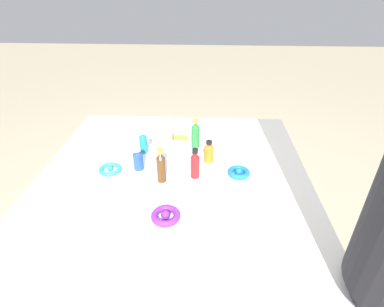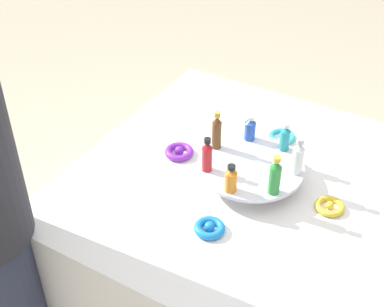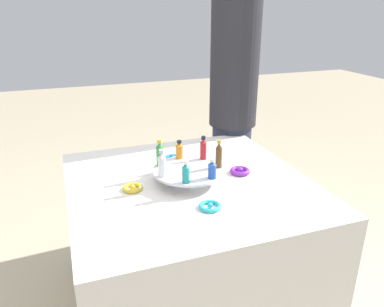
# 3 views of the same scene
# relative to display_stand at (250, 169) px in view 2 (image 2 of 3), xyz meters

# --- Properties ---
(party_table) EXTENTS (1.10, 1.10, 0.71)m
(party_table) POSITION_rel_display_stand_xyz_m (0.00, 0.00, -0.40)
(party_table) COLOR silver
(party_table) RESTS_ON ground_plane
(display_stand) EXTENTS (0.34, 0.34, 0.06)m
(display_stand) POSITION_rel_display_stand_xyz_m (0.00, 0.00, 0.00)
(display_stand) COLOR silver
(display_stand) RESTS_ON party_table
(bottle_brown) EXTENTS (0.03, 0.03, 0.14)m
(bottle_brown) POSITION_rel_display_stand_xyz_m (0.03, 0.14, 0.08)
(bottle_brown) COLOR brown
(bottle_brown) RESTS_ON display_stand
(bottle_red) EXTENTS (0.03, 0.03, 0.12)m
(bottle_red) POSITION_rel_display_stand_xyz_m (-0.09, 0.11, 0.07)
(bottle_red) COLOR #B21E23
(bottle_red) RESTS_ON display_stand
(bottle_orange) EXTENTS (0.04, 0.04, 0.09)m
(bottle_orange) POSITION_rel_display_stand_xyz_m (-0.14, -0.00, 0.06)
(bottle_orange) COLOR orange
(bottle_orange) RESTS_ON display_stand
(bottle_green) EXTENTS (0.03, 0.03, 0.13)m
(bottle_green) POSITION_rel_display_stand_xyz_m (-0.08, -0.11, 0.08)
(bottle_green) COLOR #288438
(bottle_green) RESTS_ON display_stand
(bottle_clear) EXTENTS (0.04, 0.04, 0.13)m
(bottle_clear) POSITION_rel_display_stand_xyz_m (0.04, -0.14, 0.08)
(bottle_clear) COLOR silver
(bottle_clear) RESTS_ON display_stand
(bottle_teal) EXTENTS (0.03, 0.03, 0.10)m
(bottle_teal) POSITION_rel_display_stand_xyz_m (0.13, -0.06, 0.07)
(bottle_teal) COLOR teal
(bottle_teal) RESTS_ON display_stand
(bottle_blue) EXTENTS (0.04, 0.04, 0.09)m
(bottle_blue) POSITION_rel_display_stand_xyz_m (0.13, 0.07, 0.06)
(bottle_blue) COLOR #234CAD
(bottle_blue) RESTS_ON display_stand
(ribbon_bow_blue) EXTENTS (0.09, 0.09, 0.03)m
(ribbon_bow_blue) POSITION_rel_display_stand_xyz_m (-0.27, -0.00, -0.03)
(ribbon_bow_blue) COLOR blue
(ribbon_bow_blue) RESTS_ON party_table
(ribbon_bow_gold) EXTENTS (0.09, 0.09, 0.03)m
(ribbon_bow_gold) POSITION_rel_display_stand_xyz_m (0.00, -0.27, -0.03)
(ribbon_bow_gold) COLOR gold
(ribbon_bow_gold) RESTS_ON party_table
(ribbon_bow_teal) EXTENTS (0.09, 0.09, 0.02)m
(ribbon_bow_teal) POSITION_rel_display_stand_xyz_m (0.27, 0.00, -0.03)
(ribbon_bow_teal) COLOR #2DB7CC
(ribbon_bow_teal) RESTS_ON party_table
(ribbon_bow_purple) EXTENTS (0.10, 0.10, 0.03)m
(ribbon_bow_purple) POSITION_rel_display_stand_xyz_m (-0.00, 0.27, -0.03)
(ribbon_bow_purple) COLOR purple
(ribbon_bow_purple) RESTS_ON party_table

